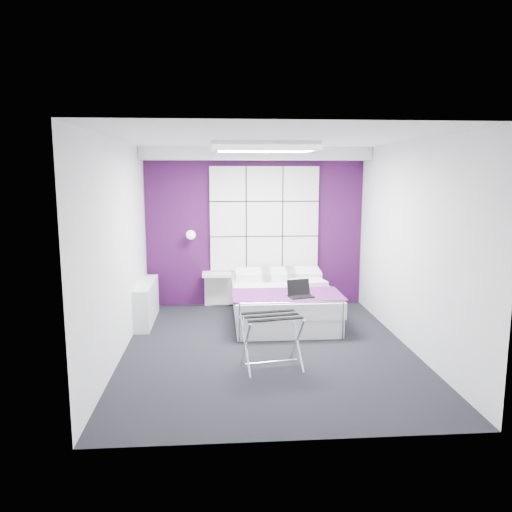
{
  "coord_description": "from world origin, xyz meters",
  "views": [
    {
      "loc": [
        -0.61,
        -6.01,
        2.21
      ],
      "look_at": [
        -0.12,
        0.35,
        1.14
      ],
      "focal_mm": 35.0,
      "sensor_mm": 36.0,
      "label": 1
    }
  ],
  "objects_px": {
    "radiator": "(146,302)",
    "bed": "(283,303)",
    "wall_lamp": "(191,234)",
    "nightstand": "(217,274)",
    "laptop": "(300,292)",
    "luggage_rack": "(272,342)"
  },
  "relations": [
    {
      "from": "radiator",
      "to": "luggage_rack",
      "type": "relative_size",
      "value": 1.91
    },
    {
      "from": "radiator",
      "to": "nightstand",
      "type": "height_order",
      "value": "radiator"
    },
    {
      "from": "luggage_rack",
      "to": "laptop",
      "type": "xyz_separation_m",
      "value": [
        0.53,
        1.23,
        0.27
      ]
    },
    {
      "from": "bed",
      "to": "laptop",
      "type": "bearing_deg",
      "value": -74.58
    },
    {
      "from": "laptop",
      "to": "luggage_rack",
      "type": "bearing_deg",
      "value": -127.01
    },
    {
      "from": "bed",
      "to": "wall_lamp",
      "type": "bearing_deg",
      "value": 148.66
    },
    {
      "from": "nightstand",
      "to": "luggage_rack",
      "type": "distance_m",
      "value": 2.72
    },
    {
      "from": "bed",
      "to": "nightstand",
      "type": "xyz_separation_m",
      "value": [
        -0.99,
        0.81,
        0.29
      ]
    },
    {
      "from": "nightstand",
      "to": "laptop",
      "type": "xyz_separation_m",
      "value": [
        1.15,
        -1.4,
        0.01
      ]
    },
    {
      "from": "laptop",
      "to": "wall_lamp",
      "type": "bearing_deg",
      "value": 123.42
    },
    {
      "from": "radiator",
      "to": "luggage_rack",
      "type": "bearing_deg",
      "value": -48.8
    },
    {
      "from": "radiator",
      "to": "nightstand",
      "type": "xyz_separation_m",
      "value": [
        1.05,
        0.72,
        0.27
      ]
    },
    {
      "from": "luggage_rack",
      "to": "laptop",
      "type": "bearing_deg",
      "value": 57.15
    },
    {
      "from": "luggage_rack",
      "to": "bed",
      "type": "bearing_deg",
      "value": 69.13
    },
    {
      "from": "bed",
      "to": "laptop",
      "type": "distance_m",
      "value": 0.69
    },
    {
      "from": "radiator",
      "to": "wall_lamp",
      "type": "bearing_deg",
      "value": 49.9
    },
    {
      "from": "wall_lamp",
      "to": "nightstand",
      "type": "xyz_separation_m",
      "value": [
        0.41,
        -0.04,
        -0.65
      ]
    },
    {
      "from": "wall_lamp",
      "to": "radiator",
      "type": "distance_m",
      "value": 1.35
    },
    {
      "from": "radiator",
      "to": "bed",
      "type": "relative_size",
      "value": 0.65
    },
    {
      "from": "radiator",
      "to": "nightstand",
      "type": "relative_size",
      "value": 2.58
    },
    {
      "from": "radiator",
      "to": "nightstand",
      "type": "distance_m",
      "value": 1.3
    },
    {
      "from": "wall_lamp",
      "to": "radiator",
      "type": "height_order",
      "value": "wall_lamp"
    }
  ]
}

